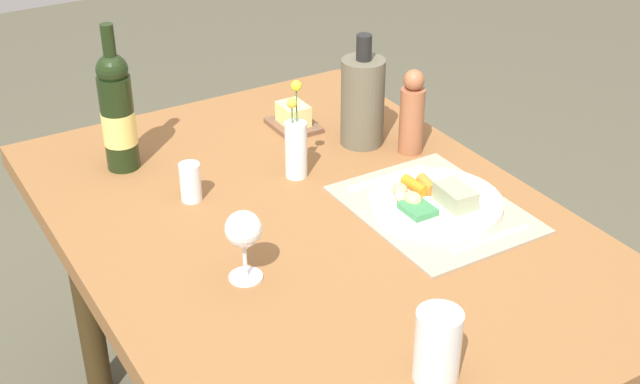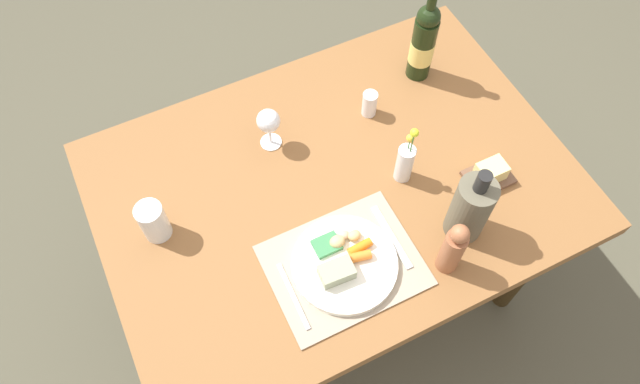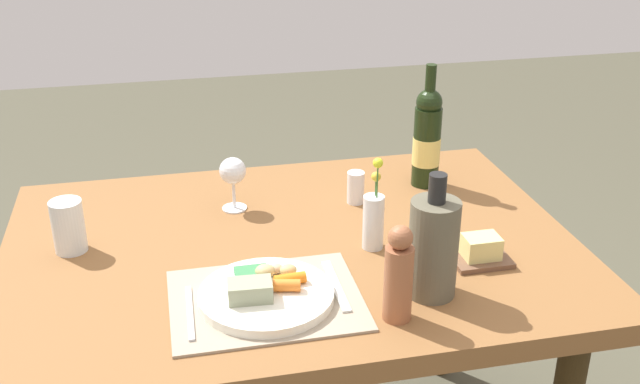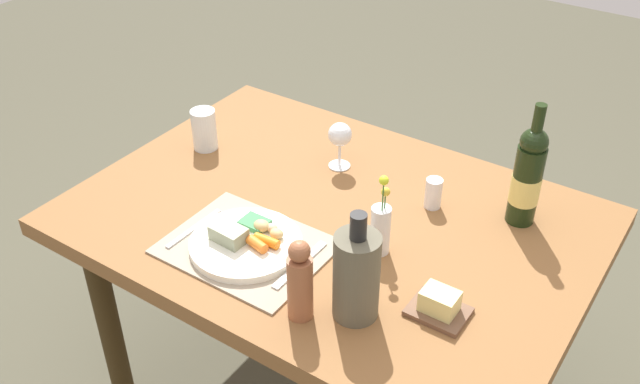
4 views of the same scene
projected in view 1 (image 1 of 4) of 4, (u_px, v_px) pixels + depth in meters
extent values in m
cube|color=brown|center=(314.00, 230.00, 1.80)|extent=(1.34, 0.95, 0.05)
cylinder|color=#362812|center=(325.00, 215.00, 2.56)|extent=(0.07, 0.07, 0.69)
cylinder|color=#362812|center=(85.00, 290.00, 2.24)|extent=(0.07, 0.07, 0.69)
cube|color=tan|center=(434.00, 209.00, 1.82)|extent=(0.39, 0.31, 0.01)
cylinder|color=white|center=(436.00, 203.00, 1.82)|extent=(0.28, 0.28, 0.02)
cube|color=gray|center=(455.00, 196.00, 1.78)|extent=(0.09, 0.06, 0.04)
cylinder|color=orange|center=(427.00, 184.00, 1.84)|extent=(0.06, 0.04, 0.03)
cylinder|color=orange|center=(415.00, 185.00, 1.84)|extent=(0.07, 0.03, 0.02)
ellipsoid|color=tan|center=(413.00, 199.00, 1.78)|extent=(0.04, 0.04, 0.03)
ellipsoid|color=#CFAC86|center=(401.00, 197.00, 1.80)|extent=(0.03, 0.03, 0.02)
ellipsoid|color=tan|center=(400.00, 189.00, 1.82)|extent=(0.04, 0.03, 0.02)
cube|color=#39804B|center=(418.00, 209.00, 1.76)|extent=(0.07, 0.06, 0.01)
cube|color=silver|center=(491.00, 239.00, 1.71)|extent=(0.02, 0.19, 0.00)
cube|color=silver|center=(387.00, 178.00, 1.92)|extent=(0.02, 0.20, 0.00)
cylinder|color=black|center=(119.00, 123.00, 1.93)|extent=(0.07, 0.07, 0.22)
sphere|color=black|center=(112.00, 70.00, 1.87)|extent=(0.07, 0.07, 0.07)
cylinder|color=black|center=(109.00, 46.00, 1.84)|extent=(0.03, 0.03, 0.10)
cylinder|color=#E5D16B|center=(119.00, 127.00, 1.94)|extent=(0.08, 0.08, 0.08)
cylinder|color=silver|center=(438.00, 346.00, 1.35)|extent=(0.07, 0.07, 0.13)
cylinder|color=silver|center=(436.00, 358.00, 1.36)|extent=(0.07, 0.07, 0.07)
cube|color=brown|center=(294.00, 125.00, 2.16)|extent=(0.13, 0.10, 0.01)
cube|color=#E8DE87|center=(293.00, 114.00, 2.15)|extent=(0.08, 0.06, 0.05)
cylinder|color=silver|center=(296.00, 150.00, 1.92)|extent=(0.05, 0.05, 0.13)
cylinder|color=#3F7233|center=(297.00, 131.00, 1.90)|extent=(0.00, 0.00, 0.22)
sphere|color=yellow|center=(296.00, 86.00, 1.85)|extent=(0.02, 0.02, 0.02)
cylinder|color=#3F7233|center=(293.00, 140.00, 1.91)|extent=(0.00, 0.00, 0.18)
sphere|color=gold|center=(292.00, 103.00, 1.86)|extent=(0.02, 0.02, 0.02)
cylinder|color=brown|center=(363.00, 102.00, 2.04)|extent=(0.10, 0.10, 0.21)
cylinder|color=black|center=(364.00, 47.00, 1.97)|extent=(0.04, 0.04, 0.06)
cylinder|color=white|center=(246.00, 277.00, 1.61)|extent=(0.06, 0.06, 0.00)
cylinder|color=white|center=(245.00, 260.00, 1.59)|extent=(0.01, 0.01, 0.07)
sphere|color=white|center=(243.00, 229.00, 1.56)|extent=(0.07, 0.07, 0.07)
cylinder|color=white|center=(190.00, 182.00, 1.84)|extent=(0.05, 0.05, 0.09)
cylinder|color=#9B5B39|center=(412.00, 121.00, 2.01)|extent=(0.06, 0.06, 0.16)
sphere|color=#9B5B39|center=(414.00, 80.00, 1.96)|extent=(0.05, 0.05, 0.05)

